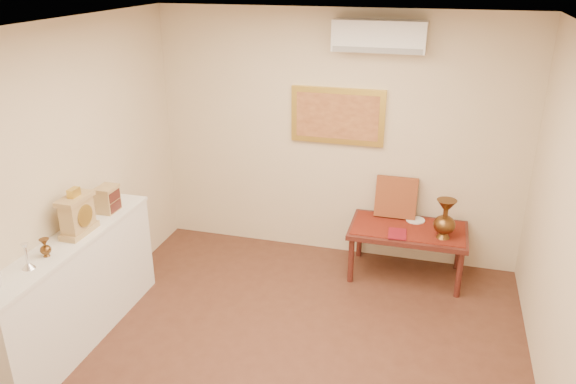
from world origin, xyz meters
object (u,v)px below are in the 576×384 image
(display_ledge, at_px, (76,291))
(mantel_clock, at_px, (77,215))
(brass_urn_tall, at_px, (445,215))
(wooden_chest, at_px, (108,199))
(low_table, at_px, (408,234))

(display_ledge, distance_m, mantel_clock, 0.68)
(brass_urn_tall, height_order, wooden_chest, wooden_chest)
(wooden_chest, height_order, low_table, wooden_chest)
(mantel_clock, relative_size, wooden_chest, 1.68)
(display_ledge, bearing_deg, brass_urn_tall, 30.09)
(low_table, bearing_deg, brass_urn_tall, -20.30)
(brass_urn_tall, bearing_deg, mantel_clock, -151.69)
(brass_urn_tall, xyz_separation_m, display_ledge, (-3.02, -1.75, -0.31))
(wooden_chest, xyz_separation_m, low_table, (2.66, 1.27, -0.62))
(brass_urn_tall, distance_m, wooden_chest, 3.23)
(brass_urn_tall, distance_m, mantel_clock, 3.42)
(mantel_clock, distance_m, low_table, 3.24)
(display_ledge, bearing_deg, mantel_clock, 78.57)
(brass_urn_tall, relative_size, mantel_clock, 1.20)
(low_table, bearing_deg, wooden_chest, -154.43)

